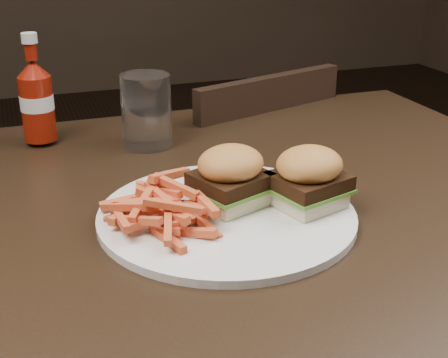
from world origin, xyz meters
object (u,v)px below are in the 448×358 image
object	(u,v)px
dining_table	(164,215)
ketchup_bottle	(38,109)
chair_far	(219,226)
tumbler	(147,113)
plate	(227,215)

from	to	relation	value
dining_table	ketchup_bottle	distance (m)	0.33
chair_far	ketchup_bottle	world-z (taller)	ketchup_bottle
dining_table	tumbler	world-z (taller)	tumbler
ketchup_bottle	tumbler	xyz separation A→B (m)	(0.16, -0.07, -0.01)
plate	ketchup_bottle	size ratio (longest dim) A/B	3.03
dining_table	plate	world-z (taller)	plate
plate	tumbler	world-z (taller)	tumbler
plate	tumbler	distance (m)	0.30
chair_far	tumbler	xyz separation A→B (m)	(-0.22, -0.28, 0.38)
ketchup_bottle	plate	bearing A→B (deg)	-61.85
chair_far	ketchup_bottle	xyz separation A→B (m)	(-0.38, -0.21, 0.38)
chair_far	tumbler	distance (m)	0.52
ketchup_bottle	tumbler	size ratio (longest dim) A/B	0.84
plate	tumbler	bearing A→B (deg)	95.97
chair_far	tumbler	world-z (taller)	tumbler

